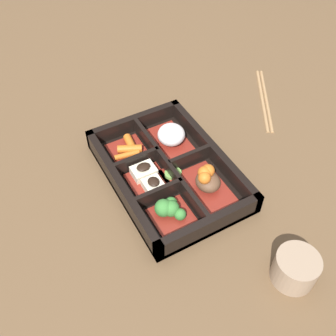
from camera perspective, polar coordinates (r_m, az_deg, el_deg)
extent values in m
plane|color=brown|center=(0.73, 0.00, -1.30)|extent=(3.00, 3.00, 0.00)
cube|color=black|center=(0.73, 0.00, -1.05)|extent=(0.29, 0.20, 0.01)
cube|color=black|center=(0.69, -6.85, -3.04)|extent=(0.29, 0.01, 0.04)
cube|color=black|center=(0.75, 6.30, 2.39)|extent=(0.29, 0.01, 0.04)
cube|color=black|center=(0.81, -4.85, 6.31)|extent=(0.01, 0.20, 0.04)
cube|color=black|center=(0.65, 6.09, -8.37)|extent=(0.01, 0.20, 0.04)
cube|color=black|center=(0.72, 0.12, -0.16)|extent=(0.27, 0.01, 0.04)
cube|color=black|center=(0.73, -4.49, 0.66)|extent=(0.01, 0.09, 0.04)
cube|color=black|center=(0.68, -1.28, -4.08)|extent=(0.01, 0.09, 0.04)
cube|color=black|center=(0.73, 3.05, 1.05)|extent=(0.01, 0.09, 0.04)
cube|color=maroon|center=(0.78, 0.47, 3.70)|extent=(0.11, 0.06, 0.01)
ellipsoid|color=silver|center=(0.76, 0.48, 4.87)|extent=(0.05, 0.05, 0.04)
cube|color=maroon|center=(0.70, 5.70, -2.88)|extent=(0.11, 0.06, 0.01)
ellipsoid|color=brown|center=(0.69, 5.81, -1.97)|extent=(0.05, 0.04, 0.03)
sphere|color=#D1661E|center=(0.67, 5.32, -1.43)|extent=(0.02, 0.02, 0.02)
sphere|color=#D1661E|center=(0.68, 5.83, -0.39)|extent=(0.02, 0.02, 0.02)
sphere|color=#D1661E|center=(0.68, 5.32, -0.69)|extent=(0.02, 0.02, 0.02)
cube|color=maroon|center=(0.77, -5.87, 2.45)|extent=(0.07, 0.07, 0.01)
cylinder|color=#D1661E|center=(0.77, -5.60, 3.77)|extent=(0.03, 0.02, 0.02)
cylinder|color=#D1661E|center=(0.75, -5.99, 1.91)|extent=(0.02, 0.05, 0.01)
cylinder|color=#D1661E|center=(0.76, -5.58, 2.80)|extent=(0.03, 0.05, 0.02)
cube|color=maroon|center=(0.71, -2.85, -2.03)|extent=(0.07, 0.07, 0.01)
cube|color=beige|center=(0.71, -3.55, -0.50)|extent=(0.03, 0.04, 0.02)
ellipsoid|color=black|center=(0.70, -3.59, 0.15)|extent=(0.02, 0.03, 0.01)
cube|color=beige|center=(0.69, -2.09, -2.64)|extent=(0.04, 0.03, 0.02)
ellipsoid|color=black|center=(0.68, -2.12, -2.00)|extent=(0.02, 0.02, 0.01)
cube|color=maroon|center=(0.66, 0.55, -7.03)|extent=(0.07, 0.07, 0.01)
sphere|color=#387A33|center=(0.66, 0.44, -5.10)|extent=(0.02, 0.02, 0.02)
sphere|color=#387A33|center=(0.65, 1.78, -6.74)|extent=(0.02, 0.02, 0.02)
sphere|color=#387A33|center=(0.65, -0.65, -5.81)|extent=(0.03, 0.03, 0.03)
sphere|color=#387A33|center=(0.65, 0.45, -5.88)|extent=(0.03, 0.03, 0.03)
cube|color=maroon|center=(0.72, 0.47, -1.08)|extent=(0.04, 0.03, 0.01)
cylinder|color=#75A84C|center=(0.71, 0.18, -1.02)|extent=(0.02, 0.02, 0.01)
cylinder|color=#75A84C|center=(0.72, 0.95, -0.70)|extent=(0.03, 0.03, 0.01)
cylinder|color=#75A84C|center=(0.72, -0.06, -0.92)|extent=(0.02, 0.02, 0.00)
cylinder|color=gray|center=(0.63, 17.98, -13.70)|extent=(0.07, 0.07, 0.05)
cylinder|color=#597A38|center=(0.61, 18.47, -12.72)|extent=(0.05, 0.05, 0.01)
cylinder|color=#A87F51|center=(0.92, 13.56, 9.77)|extent=(0.19, 0.12, 0.01)
cylinder|color=#A87F51|center=(0.92, 14.12, 9.73)|extent=(0.19, 0.12, 0.01)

